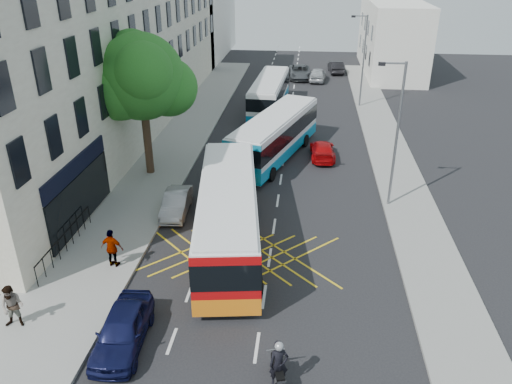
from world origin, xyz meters
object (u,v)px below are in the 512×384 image
(pedestrian_far, at_px, (112,248))
(bus_near, at_px, (228,215))
(parked_car_blue, at_px, (123,329))
(bus_far, at_px, (269,94))
(distant_car_silver, at_px, (318,74))
(pedestrian_near, at_px, (13,307))
(distant_car_dark, at_px, (336,67))
(lamp_near, at_px, (396,129))
(red_hatchback, at_px, (322,150))
(lamp_far, at_px, (363,57))
(bus_mid, at_px, (275,136))
(parked_car_silver, at_px, (176,203))
(street_tree, at_px, (141,78))
(distant_car_grey, at_px, (300,72))

(pedestrian_far, bearing_deg, bus_near, -144.68)
(parked_car_blue, bearing_deg, bus_far, 81.38)
(distant_car_silver, bearing_deg, parked_car_blue, 85.12)
(pedestrian_near, bearing_deg, distant_car_dark, 66.42)
(lamp_near, height_order, red_hatchback, lamp_near)
(lamp_far, xyz_separation_m, bus_mid, (-6.86, -13.36, -2.98))
(pedestrian_near, bearing_deg, red_hatchback, 50.93)
(red_hatchback, bearing_deg, bus_mid, 3.00)
(red_hatchback, bearing_deg, distant_car_silver, -92.38)
(bus_near, xyz_separation_m, bus_mid, (1.43, 11.78, -0.09))
(bus_near, xyz_separation_m, distant_car_silver, (4.59, 35.06, -1.00))
(lamp_far, height_order, pedestrian_near, lamp_far)
(bus_mid, relative_size, bus_far, 1.06)
(bus_far, height_order, pedestrian_near, bus_far)
(parked_car_blue, relative_size, parked_car_silver, 1.10)
(parked_car_blue, relative_size, pedestrian_near, 2.26)
(lamp_far, xyz_separation_m, distant_car_silver, (-3.70, 9.93, -3.89))
(street_tree, height_order, lamp_far, street_tree)
(parked_car_blue, distance_m, red_hatchback, 20.74)
(parked_car_silver, xyz_separation_m, red_hatchback, (8.15, 9.06, -0.03))
(distant_car_grey, distance_m, pedestrian_far, 39.27)
(red_hatchback, distance_m, pedestrian_far, 17.52)
(distant_car_silver, xyz_separation_m, pedestrian_far, (-9.50, -37.55, 0.36))
(street_tree, xyz_separation_m, distant_car_silver, (11.01, 26.96, -5.57))
(lamp_far, relative_size, pedestrian_near, 4.44)
(bus_near, distance_m, distant_car_dark, 39.97)
(bus_far, distance_m, parked_car_silver, 20.29)
(pedestrian_near, bearing_deg, lamp_near, 30.85)
(lamp_far, bearing_deg, bus_far, -165.42)
(lamp_near, relative_size, distant_car_silver, 1.89)
(street_tree, xyz_separation_m, parked_car_silver, (3.03, -5.04, -5.68))
(lamp_near, relative_size, distant_car_grey, 1.54)
(parked_car_silver, bearing_deg, distant_car_silver, 72.45)
(distant_car_silver, bearing_deg, bus_mid, 87.33)
(bus_far, bearing_deg, pedestrian_far, -98.21)
(lamp_near, bearing_deg, parked_car_blue, -131.99)
(bus_near, bearing_deg, distant_car_dark, 72.31)
(lamp_near, distance_m, distant_car_dark, 34.50)
(lamp_far, relative_size, parked_car_blue, 1.96)
(bus_far, xyz_separation_m, distant_car_silver, (4.44, 12.04, -0.84))
(parked_car_silver, bearing_deg, lamp_far, 58.57)
(red_hatchback, relative_size, distant_car_grey, 0.77)
(parked_car_blue, relative_size, distant_car_silver, 0.96)
(lamp_near, height_order, parked_car_blue, lamp_near)
(lamp_far, bearing_deg, street_tree, -130.81)
(bus_mid, xyz_separation_m, distant_car_grey, (1.18, 24.27, -0.91))
(distant_car_grey, xyz_separation_m, pedestrian_near, (-9.81, -42.84, 0.33))
(distant_car_dark, bearing_deg, bus_near, 74.67)
(bus_far, xyz_separation_m, parked_car_silver, (-3.54, -19.96, -0.96))
(parked_car_silver, bearing_deg, distant_car_dark, 70.85)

